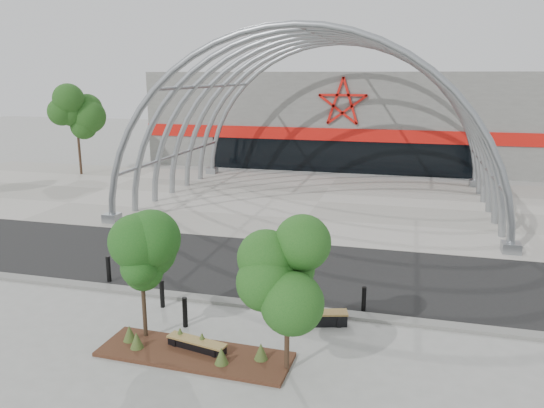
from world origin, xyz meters
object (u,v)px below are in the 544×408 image
at_px(bollard_2, 185,312).
at_px(street_tree_1, 287,270).
at_px(bench_0, 197,346).
at_px(bench_1, 314,318).
at_px(street_tree_0, 141,250).

bearing_deg(bollard_2, street_tree_1, -24.85).
height_order(bench_0, bench_1, bench_1).
distance_m(street_tree_1, bench_1, 3.94).
xyz_separation_m(street_tree_1, bench_1, (0.21, 2.87, -2.69)).
distance_m(street_tree_0, bench_0, 3.22).
xyz_separation_m(street_tree_1, bollard_2, (-3.70, 1.71, -2.42)).
xyz_separation_m(street_tree_0, bench_0, (1.81, -0.36, -2.64)).
bearing_deg(bench_1, bollard_2, -163.59).
xyz_separation_m(street_tree_0, bench_1, (4.75, 2.19, -2.61)).
xyz_separation_m(bench_0, bollard_2, (-0.97, 1.40, 0.30)).
relative_size(bench_0, bench_1, 0.86).
distance_m(bench_0, bench_1, 3.89).
bearing_deg(bollard_2, bench_0, -55.17).
height_order(street_tree_0, bench_0, street_tree_0).
relative_size(street_tree_1, bench_0, 2.14).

